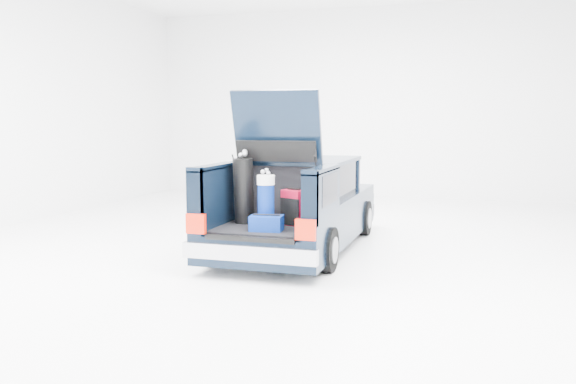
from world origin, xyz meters
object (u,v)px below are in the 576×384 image
(blue_duffel, at_px, (266,223))
(blue_golf_bag, at_px, (266,201))
(car, at_px, (299,206))
(black_golf_bag, at_px, (244,190))
(red_suitcase, at_px, (294,208))

(blue_duffel, bearing_deg, blue_golf_bag, 103.67)
(blue_golf_bag, relative_size, blue_duffel, 1.79)
(car, bearing_deg, black_golf_bag, -107.13)
(car, height_order, blue_golf_bag, car)
(car, distance_m, blue_golf_bag, 1.64)
(black_golf_bag, height_order, blue_duffel, black_golf_bag)
(car, bearing_deg, red_suitcase, -76.97)
(car, xyz_separation_m, red_suitcase, (0.31, -1.33, 0.17))
(blue_duffel, bearing_deg, car, 86.14)
(blue_golf_bag, bearing_deg, blue_duffel, -74.81)
(black_golf_bag, distance_m, blue_golf_bag, 0.50)
(red_suitcase, height_order, blue_golf_bag, blue_golf_bag)
(black_golf_bag, distance_m, blue_duffel, 0.79)
(black_golf_bag, bearing_deg, car, 96.71)
(red_suitcase, relative_size, blue_golf_bag, 0.64)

